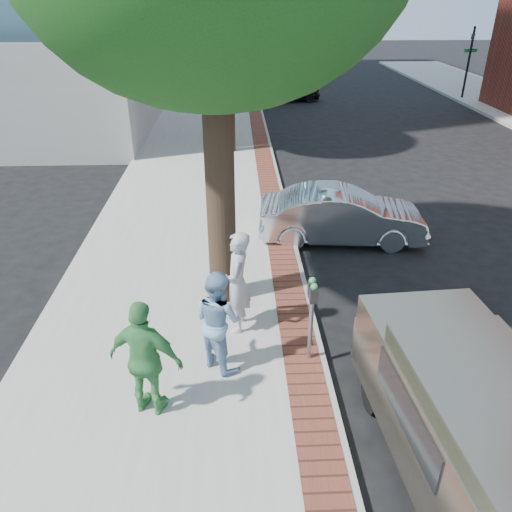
{
  "coord_description": "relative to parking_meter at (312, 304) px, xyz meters",
  "views": [
    {
      "loc": [
        -0.32,
        -6.43,
        5.47
      ],
      "look_at": [
        0.02,
        1.56,
        1.2
      ],
      "focal_mm": 35.0,
      "sensor_mm": 36.0,
      "label": 1
    }
  ],
  "objects": [
    {
      "name": "ground",
      "position": [
        -0.81,
        0.05,
        -1.21
      ],
      "size": [
        120.0,
        120.0,
        0.0
      ],
      "primitive_type": "plane",
      "color": "black",
      "rests_on": "ground"
    },
    {
      "name": "sidewalk",
      "position": [
        -2.31,
        8.05,
        -1.13
      ],
      "size": [
        5.0,
        60.0,
        0.15
      ],
      "primitive_type": "cube",
      "color": "#9E9991",
      "rests_on": "ground"
    },
    {
      "name": "brick_strip",
      "position": [
        -0.11,
        8.05,
        -1.05
      ],
      "size": [
        0.6,
        60.0,
        0.01
      ],
      "primitive_type": "cube",
      "color": "brown",
      "rests_on": "sidewalk"
    },
    {
      "name": "curb",
      "position": [
        0.24,
        8.05,
        -1.13
      ],
      "size": [
        0.1,
        60.0,
        0.15
      ],
      "primitive_type": "cube",
      "color": "gray",
      "rests_on": "ground"
    },
    {
      "name": "signal_near",
      "position": [
        0.09,
        22.05,
        1.05
      ],
      "size": [
        0.7,
        0.15,
        3.8
      ],
      "color": "black",
      "rests_on": "ground"
    },
    {
      "name": "signal_far",
      "position": [
        11.69,
        22.05,
        1.05
      ],
      "size": [
        0.7,
        0.15,
        3.8
      ],
      "color": "black",
      "rests_on": "ground"
    },
    {
      "name": "parking_meter",
      "position": [
        0.0,
        0.0,
        0.0
      ],
      "size": [
        0.12,
        0.32,
        1.47
      ],
      "color": "gray",
      "rests_on": "sidewalk"
    },
    {
      "name": "person_gray",
      "position": [
        -1.14,
        0.9,
        -0.13
      ],
      "size": [
        0.52,
        0.72,
        1.85
      ],
      "primitive_type": "imported",
      "rotation": [
        0.0,
        0.0,
        -1.69
      ],
      "color": "#A7A7AB",
      "rests_on": "sidewalk"
    },
    {
      "name": "person_officer",
      "position": [
        -1.46,
        -0.07,
        -0.21
      ],
      "size": [
        1.03,
        1.03,
        1.68
      ],
      "primitive_type": "imported",
      "rotation": [
        0.0,
        0.0,
        2.34
      ],
      "color": "#7EA2C3",
      "rests_on": "sidewalk"
    },
    {
      "name": "person_green",
      "position": [
        -2.4,
        -1.03,
        -0.15
      ],
      "size": [
        1.14,
        0.74,
        1.81
      ],
      "primitive_type": "imported",
      "rotation": [
        0.0,
        0.0,
        2.84
      ],
      "color": "#43954D",
      "rests_on": "sidewalk"
    },
    {
      "name": "sedan_silver",
      "position": [
        1.41,
        4.61,
        -0.55
      ],
      "size": [
        4.08,
        1.73,
        1.31
      ],
      "primitive_type": "imported",
      "rotation": [
        0.0,
        0.0,
        1.48
      ],
      "color": "silver",
      "rests_on": "ground"
    },
    {
      "name": "bg_car",
      "position": [
        1.7,
        22.23,
        -0.54
      ],
      "size": [
        4.04,
        2.0,
        1.32
      ],
      "primitive_type": "imported",
      "rotation": [
        0.0,
        0.0,
        1.69
      ],
      "color": "black",
      "rests_on": "ground"
    },
    {
      "name": "van",
      "position": [
        1.63,
        -2.21,
        -0.3
      ],
      "size": [
        2.01,
        4.58,
        1.65
      ],
      "rotation": [
        0.0,
        0.0,
        0.07
      ],
      "color": "gray",
      "rests_on": "ground"
    }
  ]
}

